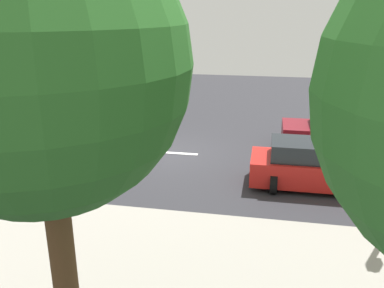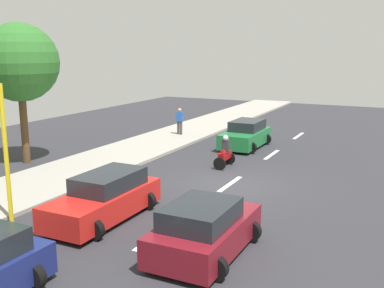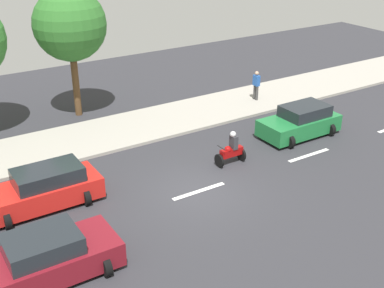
{
  "view_description": "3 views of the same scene",
  "coord_description": "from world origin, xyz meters",
  "px_view_note": "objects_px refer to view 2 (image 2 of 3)",
  "views": [
    {
      "loc": [
        14.92,
        3.78,
        5.57
      ],
      "look_at": [
        1.16,
        1.19,
        0.83
      ],
      "focal_mm": 38.0,
      "sensor_mm": 36.0,
      "label": 1
    },
    {
      "loc": [
        -6.66,
        17.04,
        5.52
      ],
      "look_at": [
        1.29,
        0.97,
        1.77
      ],
      "focal_mm": 42.57,
      "sensor_mm": 36.0,
      "label": 2
    },
    {
      "loc": [
        -14.41,
        9.46,
        10.21
      ],
      "look_at": [
        1.14,
        -0.4,
        1.53
      ],
      "focal_mm": 46.87,
      "sensor_mm": 36.0,
      "label": 3
    }
  ],
  "objects_px": {
    "pedestrian_by_tree": "(180,120)",
    "street_tree_north": "(19,63)",
    "car_maroon": "(204,230)",
    "motorcycle": "(225,154)",
    "car_green": "(246,135)",
    "car_red": "(105,198)",
    "traffic_light_corner": "(2,134)"
  },
  "relations": [
    {
      "from": "car_red",
      "to": "street_tree_north",
      "type": "xyz_separation_m",
      "value": [
        8.15,
        -4.46,
        4.16
      ]
    },
    {
      "from": "motorcycle",
      "to": "street_tree_north",
      "type": "height_order",
      "value": "street_tree_north"
    },
    {
      "from": "car_green",
      "to": "pedestrian_by_tree",
      "type": "height_order",
      "value": "pedestrian_by_tree"
    },
    {
      "from": "car_maroon",
      "to": "car_red",
      "type": "distance_m",
      "value": 4.18
    },
    {
      "from": "car_maroon",
      "to": "motorcycle",
      "type": "xyz_separation_m",
      "value": [
        3.09,
        -9.0,
        -0.07
      ]
    },
    {
      "from": "traffic_light_corner",
      "to": "pedestrian_by_tree",
      "type": "bearing_deg",
      "value": -82.86
    },
    {
      "from": "car_red",
      "to": "car_maroon",
      "type": "bearing_deg",
      "value": 166.57
    },
    {
      "from": "car_green",
      "to": "car_red",
      "type": "bearing_deg",
      "value": 88.51
    },
    {
      "from": "car_maroon",
      "to": "pedestrian_by_tree",
      "type": "distance_m",
      "value": 17.15
    },
    {
      "from": "car_red",
      "to": "street_tree_north",
      "type": "relative_size",
      "value": 0.66
    },
    {
      "from": "car_maroon",
      "to": "car_green",
      "type": "distance_m",
      "value": 14.18
    },
    {
      "from": "street_tree_north",
      "to": "car_red",
      "type": "bearing_deg",
      "value": 151.3
    },
    {
      "from": "car_maroon",
      "to": "pedestrian_by_tree",
      "type": "xyz_separation_m",
      "value": [
        8.6,
        -14.84,
        0.35
      ]
    },
    {
      "from": "motorcycle",
      "to": "car_red",
      "type": "bearing_deg",
      "value": 83.08
    },
    {
      "from": "car_green",
      "to": "traffic_light_corner",
      "type": "distance_m",
      "value": 14.83
    },
    {
      "from": "car_maroon",
      "to": "motorcycle",
      "type": "relative_size",
      "value": 2.52
    },
    {
      "from": "motorcycle",
      "to": "traffic_light_corner",
      "type": "distance_m",
      "value": 10.57
    },
    {
      "from": "car_green",
      "to": "traffic_light_corner",
      "type": "height_order",
      "value": "traffic_light_corner"
    },
    {
      "from": "car_maroon",
      "to": "car_red",
      "type": "bearing_deg",
      "value": -13.43
    },
    {
      "from": "traffic_light_corner",
      "to": "car_green",
      "type": "bearing_deg",
      "value": -101.51
    },
    {
      "from": "car_maroon",
      "to": "motorcycle",
      "type": "height_order",
      "value": "motorcycle"
    },
    {
      "from": "traffic_light_corner",
      "to": "motorcycle",
      "type": "bearing_deg",
      "value": -110.24
    },
    {
      "from": "motorcycle",
      "to": "pedestrian_by_tree",
      "type": "xyz_separation_m",
      "value": [
        5.51,
        -5.83,
        0.42
      ]
    },
    {
      "from": "motorcycle",
      "to": "pedestrian_by_tree",
      "type": "distance_m",
      "value": 8.04
    },
    {
      "from": "car_green",
      "to": "pedestrian_by_tree",
      "type": "distance_m",
      "value": 5.02
    },
    {
      "from": "motorcycle",
      "to": "pedestrian_by_tree",
      "type": "height_order",
      "value": "pedestrian_by_tree"
    },
    {
      "from": "car_green",
      "to": "car_maroon",
      "type": "bearing_deg",
      "value": 105.25
    },
    {
      "from": "car_maroon",
      "to": "car_green",
      "type": "height_order",
      "value": "same"
    },
    {
      "from": "traffic_light_corner",
      "to": "street_tree_north",
      "type": "relative_size",
      "value": 0.66
    },
    {
      "from": "pedestrian_by_tree",
      "to": "traffic_light_corner",
      "type": "bearing_deg",
      "value": 97.14
    },
    {
      "from": "car_green",
      "to": "street_tree_north",
      "type": "relative_size",
      "value": 0.6
    },
    {
      "from": "pedestrian_by_tree",
      "to": "street_tree_north",
      "type": "distance_m",
      "value": 10.77
    }
  ]
}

